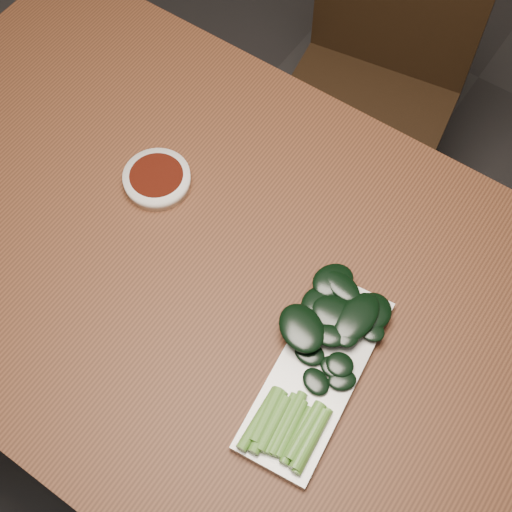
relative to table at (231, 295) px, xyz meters
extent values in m
plane|color=#2B2929|center=(0.00, 0.00, -0.68)|extent=(6.00, 6.00, 0.00)
cube|color=#4D2816|center=(0.00, 0.00, 0.05)|extent=(1.40, 0.80, 0.04)
cylinder|color=#4D2816|center=(-0.64, 0.34, -0.32)|extent=(0.05, 0.05, 0.71)
cube|color=black|center=(-0.09, 0.63, -0.25)|extent=(0.44, 0.44, 0.04)
cylinder|color=black|center=(-0.23, 0.45, -0.47)|extent=(0.04, 0.04, 0.41)
cylinder|color=black|center=(0.09, 0.50, -0.47)|extent=(0.04, 0.04, 0.41)
cylinder|color=black|center=(-0.28, 0.76, -0.47)|extent=(0.04, 0.04, 0.41)
cylinder|color=black|center=(0.04, 0.82, -0.47)|extent=(0.04, 0.04, 0.41)
cylinder|color=white|center=(-0.20, 0.07, 0.08)|extent=(0.11, 0.11, 0.03)
cylinder|color=#3B0E05|center=(-0.20, 0.07, 0.10)|extent=(0.09, 0.09, 0.00)
cube|color=white|center=(0.20, -0.06, 0.08)|extent=(0.15, 0.32, 0.01)
cylinder|color=#51852E|center=(0.17, -0.16, 0.09)|extent=(0.02, 0.10, 0.02)
cylinder|color=#51852E|center=(0.18, -0.16, 0.09)|extent=(0.03, 0.08, 0.02)
cylinder|color=#51852E|center=(0.18, -0.16, 0.09)|extent=(0.03, 0.10, 0.02)
cylinder|color=#51852E|center=(0.19, -0.16, 0.09)|extent=(0.03, 0.08, 0.02)
cylinder|color=#51852E|center=(0.20, -0.15, 0.09)|extent=(0.03, 0.09, 0.01)
cylinder|color=#51852E|center=(0.21, -0.15, 0.09)|extent=(0.03, 0.10, 0.02)
cylinder|color=#51852E|center=(0.21, -0.15, 0.09)|extent=(0.03, 0.09, 0.01)
cylinder|color=#51852E|center=(0.23, -0.15, 0.09)|extent=(0.02, 0.09, 0.01)
cylinder|color=#51852E|center=(0.23, -0.14, 0.09)|extent=(0.02, 0.09, 0.02)
cylinder|color=#51852E|center=(0.24, -0.15, 0.09)|extent=(0.03, 0.09, 0.02)
cylinder|color=#51852E|center=(0.25, -0.15, 0.09)|extent=(0.02, 0.10, 0.01)
ellipsoid|color=black|center=(0.17, 0.03, 0.10)|extent=(0.09, 0.08, 0.01)
ellipsoid|color=black|center=(0.20, 0.05, 0.10)|extent=(0.06, 0.06, 0.01)
ellipsoid|color=black|center=(0.15, 0.03, 0.10)|extent=(0.10, 0.10, 0.01)
ellipsoid|color=black|center=(0.16, 0.07, 0.11)|extent=(0.07, 0.05, 0.01)
ellipsoid|color=black|center=(0.15, -0.02, 0.11)|extent=(0.10, 0.09, 0.01)
ellipsoid|color=black|center=(0.16, 0.00, 0.10)|extent=(0.05, 0.06, 0.01)
ellipsoid|color=black|center=(0.18, 0.03, 0.10)|extent=(0.08, 0.07, 0.01)
ellipsoid|color=black|center=(0.22, 0.06, 0.10)|extent=(0.07, 0.07, 0.01)
ellipsoid|color=black|center=(0.22, -0.03, 0.09)|extent=(0.04, 0.04, 0.01)
ellipsoid|color=black|center=(0.21, 0.00, 0.11)|extent=(0.04, 0.05, 0.01)
ellipsoid|color=black|center=(0.14, 0.07, 0.10)|extent=(0.08, 0.08, 0.01)
ellipsoid|color=black|center=(0.23, 0.04, 0.10)|extent=(0.05, 0.05, 0.01)
ellipsoid|color=black|center=(0.15, 0.03, 0.10)|extent=(0.05, 0.05, 0.01)
ellipsoid|color=black|center=(0.20, 0.04, 0.11)|extent=(0.06, 0.10, 0.01)
ellipsoid|color=black|center=(0.18, 0.03, 0.10)|extent=(0.06, 0.07, 0.01)
ellipsoid|color=black|center=(0.19, -0.01, 0.10)|extent=(0.06, 0.06, 0.01)
ellipsoid|color=black|center=(0.21, -0.07, 0.09)|extent=(0.05, 0.05, 0.01)
ellipsoid|color=black|center=(0.23, -0.05, 0.09)|extent=(0.05, 0.05, 0.01)
ellipsoid|color=black|center=(0.18, -0.04, 0.09)|extent=(0.05, 0.04, 0.01)
ellipsoid|color=black|center=(0.22, -0.04, 0.09)|extent=(0.05, 0.04, 0.01)
camera|label=1|loc=(0.32, -0.39, 1.06)|focal=50.00mm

